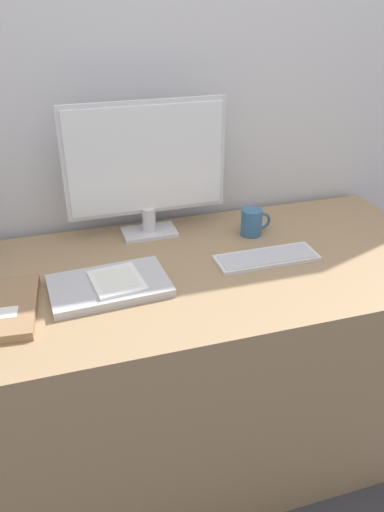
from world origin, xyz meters
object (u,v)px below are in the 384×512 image
object	(u,v)px
monitor	(146,165)
laptop	(109,286)
keyboard	(267,258)
coffee_mug	(252,222)
ereader	(117,280)

from	to	relation	value
monitor	laptop	world-z (taller)	monitor
keyboard	coffee_mug	bearing A→B (deg)	82.26
monitor	coffee_mug	world-z (taller)	monitor
monitor	keyboard	world-z (taller)	monitor
keyboard	monitor	bearing A→B (deg)	137.20
monitor	ereader	distance (m)	0.41
monitor	ereader	xyz separation A→B (m)	(-0.16, -0.32, -0.21)
ereader	coffee_mug	world-z (taller)	coffee_mug
keyboard	ereader	world-z (taller)	ereader
laptop	ereader	bearing A→B (deg)	-14.49
monitor	coffee_mug	distance (m)	0.40
laptop	keyboard	bearing A→B (deg)	3.36
laptop	monitor	bearing A→B (deg)	59.58
keyboard	laptop	bearing A→B (deg)	-176.64
monitor	coffee_mug	bearing A→B (deg)	-18.12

